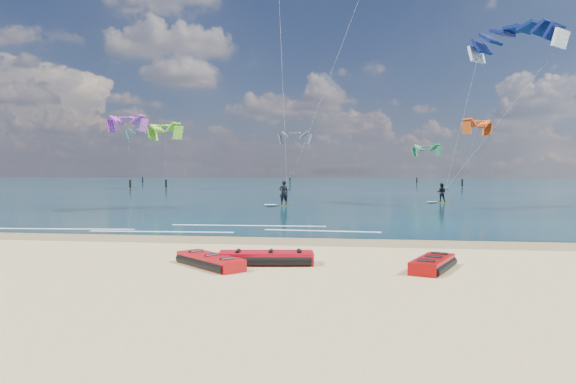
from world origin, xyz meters
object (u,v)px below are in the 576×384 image
object	(u,v)px
packed_kite_mid	(210,267)
kitesurfer_far	(479,109)
packed_kite_right	(432,270)
kitesurfer_main	(303,68)
packed_kite_left	(266,264)

from	to	relation	value
packed_kite_mid	kitesurfer_far	size ratio (longest dim) A/B	0.18
packed_kite_right	kitesurfer_main	world-z (taller)	kitesurfer_main
packed_kite_left	packed_kite_right	xyz separation A→B (m)	(4.74, -0.23, 0.00)
packed_kite_mid	kitesurfer_far	distance (m)	33.71
packed_kite_right	kitesurfer_far	xyz separation A→B (m)	(7.63, 29.31, 7.90)
packed_kite_right	kitesurfer_far	distance (m)	31.30
packed_kite_right	kitesurfer_main	bearing A→B (deg)	37.65
packed_kite_left	packed_kite_right	distance (m)	4.74
packed_kite_mid	kitesurfer_main	size ratio (longest dim) A/B	0.14
kitesurfer_far	packed_kite_mid	bearing A→B (deg)	-101.45
packed_kite_right	kitesurfer_main	distance (m)	25.01
kitesurfer_far	packed_kite_right	bearing A→B (deg)	-90.94
packed_kite_left	kitesurfer_far	distance (m)	32.57
packed_kite_left	kitesurfer_far	bearing A→B (deg)	58.73
packed_kite_mid	kitesurfer_main	bearing A→B (deg)	131.27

